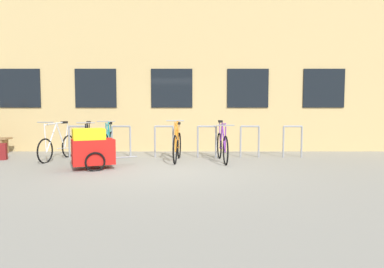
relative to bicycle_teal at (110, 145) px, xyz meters
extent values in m
plane|color=gray|center=(1.54, -1.30, -0.41)|extent=(42.00, 42.00, 0.00)
cube|color=tan|center=(1.54, 5.70, 2.43)|extent=(28.00, 7.59, 5.67)
cube|color=black|center=(-3.26, 1.88, 1.60)|extent=(1.30, 0.04, 1.21)
cube|color=black|center=(-0.86, 1.88, 1.60)|extent=(1.30, 0.04, 1.21)
cube|color=black|center=(1.54, 1.88, 1.60)|extent=(1.30, 0.04, 1.21)
cube|color=black|center=(3.94, 1.88, 1.60)|extent=(1.30, 0.04, 1.21)
cube|color=black|center=(6.34, 1.88, 1.60)|extent=(1.30, 0.04, 1.21)
cylinder|color=gray|center=(-1.26, 0.60, 0.03)|extent=(0.05, 0.05, 0.87)
cylinder|color=gray|center=(-0.75, 0.60, 0.03)|extent=(0.05, 0.05, 0.87)
cylinder|color=gray|center=(-1.01, 0.60, 0.46)|extent=(0.51, 0.05, 0.05)
cylinder|color=gray|center=(-0.06, 0.60, 0.03)|extent=(0.05, 0.05, 0.87)
cylinder|color=gray|center=(0.45, 0.60, 0.03)|extent=(0.05, 0.05, 0.87)
cylinder|color=gray|center=(0.19, 0.60, 0.46)|extent=(0.51, 0.05, 0.05)
cylinder|color=gray|center=(1.14, 0.60, 0.03)|extent=(0.05, 0.05, 0.87)
cylinder|color=gray|center=(1.65, 0.60, 0.03)|extent=(0.05, 0.05, 0.87)
cylinder|color=gray|center=(1.39, 0.60, 0.46)|extent=(0.51, 0.05, 0.05)
cylinder|color=gray|center=(2.34, 0.60, 0.03)|extent=(0.05, 0.05, 0.87)
cylinder|color=gray|center=(2.85, 0.60, 0.03)|extent=(0.05, 0.05, 0.87)
cylinder|color=gray|center=(2.59, 0.60, 0.46)|extent=(0.51, 0.05, 0.05)
cylinder|color=gray|center=(3.54, 0.60, 0.03)|extent=(0.05, 0.05, 0.87)
cylinder|color=gray|center=(4.05, 0.60, 0.03)|extent=(0.05, 0.05, 0.87)
cylinder|color=gray|center=(3.79, 0.60, 0.46)|extent=(0.51, 0.05, 0.05)
cylinder|color=gray|center=(4.74, 0.60, 0.03)|extent=(0.05, 0.05, 0.87)
cylinder|color=gray|center=(5.25, 0.60, 0.03)|extent=(0.05, 0.05, 0.87)
cylinder|color=gray|center=(4.99, 0.60, 0.46)|extent=(0.51, 0.05, 0.05)
torus|color=black|center=(-0.07, 0.51, -0.05)|extent=(0.14, 0.76, 0.76)
torus|color=black|center=(0.07, -0.51, -0.05)|extent=(0.14, 0.76, 0.76)
cylinder|color=teal|center=(0.03, -0.23, 0.25)|extent=(0.10, 0.50, 0.73)
cylinder|color=teal|center=(-0.02, 0.17, 0.21)|extent=(0.08, 0.37, 0.65)
cylinder|color=teal|center=(0.01, -0.07, 0.57)|extent=(0.14, 0.81, 0.11)
cylinder|color=teal|center=(-0.03, 0.26, -0.07)|extent=(0.09, 0.52, 0.08)
cylinder|color=teal|center=(-0.06, 0.42, 0.24)|extent=(0.05, 0.20, 0.58)
cylinder|color=teal|center=(0.07, -0.49, 0.28)|extent=(0.04, 0.08, 0.66)
cube|color=black|center=(-0.04, 0.33, 0.56)|extent=(0.13, 0.21, 0.06)
cylinder|color=gray|center=(0.06, -0.47, 0.64)|extent=(0.44, 0.08, 0.03)
torus|color=black|center=(-1.31, 0.66, -0.10)|extent=(0.15, 0.64, 0.64)
torus|color=black|center=(-1.50, -0.39, -0.10)|extent=(0.15, 0.64, 0.64)
cylinder|color=silver|center=(-1.45, -0.11, 0.22)|extent=(0.13, 0.51, 0.75)
cylinder|color=silver|center=(-1.37, 0.31, 0.20)|extent=(0.10, 0.39, 0.72)
cylinder|color=silver|center=(-1.41, 0.07, 0.57)|extent=(0.18, 0.83, 0.07)
cylinder|color=silver|center=(-1.36, 0.39, -0.13)|extent=(0.12, 0.53, 0.07)
cylinder|color=silver|center=(-1.32, 0.57, 0.22)|extent=(0.06, 0.20, 0.66)
cylinder|color=silver|center=(-1.49, -0.37, 0.24)|extent=(0.04, 0.08, 0.69)
cube|color=black|center=(-1.34, 0.48, 0.58)|extent=(0.13, 0.21, 0.06)
cylinder|color=gray|center=(-1.49, -0.34, 0.61)|extent=(0.44, 0.10, 0.03)
torus|color=black|center=(-0.68, 0.57, -0.06)|extent=(0.19, 0.72, 0.73)
torus|color=black|center=(-0.46, -0.42, -0.06)|extent=(0.19, 0.72, 0.73)
cylinder|color=black|center=(-0.52, -0.15, 0.23)|extent=(0.14, 0.48, 0.70)
cylinder|color=black|center=(-0.61, 0.23, 0.22)|extent=(0.11, 0.36, 0.68)
cylinder|color=black|center=(-0.56, 0.01, 0.56)|extent=(0.20, 0.77, 0.05)
cylinder|color=black|center=(-0.62, 0.32, -0.09)|extent=(0.13, 0.50, 0.08)
cylinder|color=black|center=(-0.66, 0.48, 0.25)|extent=(0.07, 0.20, 0.62)
cylinder|color=black|center=(-0.47, -0.40, 0.26)|extent=(0.04, 0.08, 0.63)
cube|color=black|center=(-0.64, 0.39, 0.58)|extent=(0.14, 0.22, 0.06)
cylinder|color=gray|center=(-0.48, -0.37, 0.60)|extent=(0.44, 0.12, 0.03)
torus|color=black|center=(2.93, 0.45, -0.06)|extent=(0.08, 0.73, 0.73)
torus|color=black|center=(2.99, -0.64, -0.06)|extent=(0.08, 0.73, 0.73)
cylinder|color=#722D99|center=(2.97, -0.35, 0.20)|extent=(0.06, 0.53, 0.66)
cylinder|color=#722D99|center=(2.95, 0.09, 0.23)|extent=(0.06, 0.40, 0.71)
cylinder|color=#722D99|center=(2.96, -0.16, 0.55)|extent=(0.08, 0.87, 0.10)
cylinder|color=#722D99|center=(2.95, 0.18, -0.09)|extent=(0.05, 0.55, 0.08)
cylinder|color=#722D99|center=(2.94, 0.36, 0.26)|extent=(0.04, 0.20, 0.65)
cylinder|color=#722D99|center=(2.99, -0.62, 0.23)|extent=(0.03, 0.08, 0.58)
cube|color=black|center=(2.94, 0.27, 0.61)|extent=(0.11, 0.21, 0.06)
cylinder|color=gray|center=(2.99, -0.59, 0.55)|extent=(0.44, 0.05, 0.03)
torus|color=black|center=(1.82, 0.47, -0.06)|extent=(0.09, 0.74, 0.73)
torus|color=black|center=(1.76, -0.52, -0.06)|extent=(0.09, 0.74, 0.73)
cylinder|color=orange|center=(1.78, -0.25, 0.26)|extent=(0.07, 0.48, 0.76)
cylinder|color=orange|center=(1.80, 0.13, 0.21)|extent=(0.06, 0.35, 0.66)
cylinder|color=orange|center=(1.79, -0.09, 0.58)|extent=(0.08, 0.77, 0.13)
cylinder|color=orange|center=(1.81, 0.22, -0.08)|extent=(0.05, 0.50, 0.08)
cylinder|color=orange|center=(1.82, 0.38, 0.24)|extent=(0.04, 0.20, 0.59)
cylinder|color=orange|center=(1.76, -0.50, 0.28)|extent=(0.03, 0.08, 0.69)
cube|color=black|center=(1.81, 0.29, 0.56)|extent=(0.11, 0.21, 0.06)
cylinder|color=gray|center=(1.76, -0.47, 0.66)|extent=(0.44, 0.05, 0.03)
cube|color=red|center=(-0.05, -1.20, -0.02)|extent=(1.06, 0.91, 0.56)
cube|color=yellow|center=(-0.13, -1.23, 0.38)|extent=(0.85, 0.79, 0.24)
torus|color=black|center=(-0.18, -0.89, -0.21)|extent=(0.42, 0.21, 0.44)
torus|color=black|center=(0.08, -1.50, -0.21)|extent=(0.42, 0.21, 0.44)
cylinder|color=gray|center=(0.61, -0.91, -0.18)|extent=(0.52, 0.25, 0.03)
cube|color=olive|center=(-3.52, 1.33, -0.19)|extent=(0.08, 0.36, 0.44)
cube|color=maroon|center=(-2.91, 0.12, -0.19)|extent=(0.33, 0.27, 0.44)
camera|label=1|loc=(2.18, -8.51, 0.92)|focal=30.61mm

